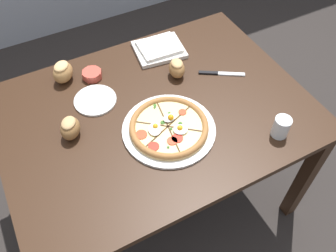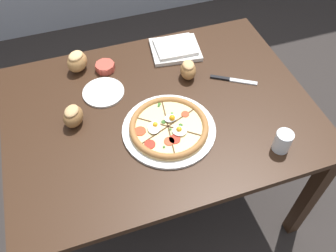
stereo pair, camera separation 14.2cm
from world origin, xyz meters
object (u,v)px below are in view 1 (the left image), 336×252
(bread_piece_far, at_px, (63,72))
(bread_piece_mid, at_px, (70,128))
(napkin_folded, at_px, (159,49))
(ramekin_bowl, at_px, (92,74))
(knife_main, at_px, (221,73))
(dining_table, at_px, (156,124))
(side_saucer, at_px, (95,100))
(pizza, at_px, (168,128))
(bread_piece_near, at_px, (177,68))
(water_glass, at_px, (281,128))

(bread_piece_far, bearing_deg, bread_piece_mid, -102.38)
(napkin_folded, xyz_separation_m, bread_piece_far, (-0.47, 0.02, 0.03))
(ramekin_bowl, height_order, napkin_folded, same)
(knife_main, bearing_deg, ramekin_bowl, -174.40)
(dining_table, bearing_deg, ramekin_bowl, 117.79)
(bread_piece_mid, bearing_deg, side_saucer, 42.21)
(dining_table, bearing_deg, bread_piece_far, 128.55)
(pizza, relative_size, knife_main, 1.97)
(bread_piece_near, bearing_deg, napkin_folded, 88.09)
(napkin_folded, bearing_deg, bread_piece_far, 177.78)
(pizza, bearing_deg, water_glass, -29.83)
(knife_main, bearing_deg, side_saucer, -159.53)
(dining_table, height_order, knife_main, knife_main)
(knife_main, xyz_separation_m, side_saucer, (-0.58, 0.11, 0.00))
(pizza, relative_size, bread_piece_mid, 3.09)
(ramekin_bowl, relative_size, napkin_folded, 0.36)
(bread_piece_mid, xyz_separation_m, bread_piece_far, (0.07, 0.32, 0.00))
(pizza, distance_m, side_saucer, 0.36)
(ramekin_bowl, bearing_deg, pizza, -69.87)
(napkin_folded, relative_size, knife_main, 1.33)
(bread_piece_far, height_order, side_saucer, bread_piece_far)
(pizza, xyz_separation_m, bread_piece_far, (-0.28, 0.48, 0.03))
(napkin_folded, distance_m, bread_piece_mid, 0.62)
(dining_table, distance_m, bread_piece_mid, 0.38)
(pizza, xyz_separation_m, side_saucer, (-0.20, 0.29, -0.01))
(side_saucer, bearing_deg, water_glass, -41.12)
(bread_piece_mid, bearing_deg, bread_piece_near, 11.74)
(dining_table, bearing_deg, napkin_folded, 60.62)
(knife_main, bearing_deg, bread_piece_far, -173.30)
(pizza, xyz_separation_m, ramekin_bowl, (-0.16, 0.44, -0.00))
(dining_table, height_order, side_saucer, side_saucer)
(ramekin_bowl, relative_size, water_glass, 1.04)
(pizza, bearing_deg, napkin_folded, 67.26)
(bread_piece_far, bearing_deg, bread_piece_near, -24.27)
(bread_piece_mid, distance_m, water_glass, 0.83)
(napkin_folded, relative_size, bread_piece_mid, 2.09)
(bread_piece_far, bearing_deg, water_glass, -46.57)
(bread_piece_mid, height_order, side_saucer, bread_piece_mid)
(bread_piece_near, bearing_deg, dining_table, -141.67)
(dining_table, height_order, napkin_folded, napkin_folded)
(bread_piece_near, bearing_deg, bread_piece_mid, -168.26)
(dining_table, height_order, bread_piece_far, bread_piece_far)
(ramekin_bowl, relative_size, side_saucer, 0.50)
(dining_table, bearing_deg, side_saucer, 141.14)
(dining_table, bearing_deg, bread_piece_near, 38.33)
(dining_table, relative_size, ramekin_bowl, 14.00)
(ramekin_bowl, xyz_separation_m, water_glass, (0.55, -0.66, 0.02))
(bread_piece_far, xyz_separation_m, water_glass, (0.67, -0.70, -0.01))
(dining_table, bearing_deg, water_glass, -42.28)
(bread_piece_near, xyz_separation_m, bread_piece_far, (-0.47, 0.21, 0.01))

